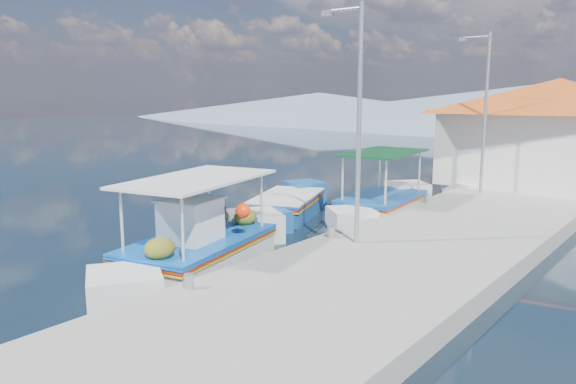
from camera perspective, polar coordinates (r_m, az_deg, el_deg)
The scene contains 10 objects.
ground at distance 16.13m, azimuth -11.02°, elevation -5.59°, with size 160.00×160.00×0.00m, color black.
quay at distance 17.56m, azimuth 17.57°, elevation -3.74°, with size 5.00×44.00×0.50m, color gray.
bollards at distance 17.64m, azimuth 10.39°, elevation -2.02°, with size 0.20×17.20×0.30m.
main_caique at distance 14.30m, azimuth -8.89°, elevation -5.57°, with size 3.28×7.44×2.51m.
caique_green_canopy at distance 20.10m, azimuth 9.73°, elevation -1.29°, with size 2.42×6.76×2.54m.
caique_blue_hull at distance 19.69m, azimuth 0.11°, elevation -1.59°, with size 3.40×5.94×1.14m.
caique_far at distance 26.87m, azimuth 17.79°, elevation 1.46°, with size 3.91×6.55×2.50m.
harbor_building at distance 25.67m, azimuth 25.84°, elevation 5.73°, with size 10.49×10.49×4.40m.
lamp_post_near at distance 14.08m, azimuth 7.02°, elevation 8.14°, with size 1.21×0.14×6.00m.
lamp_post_far at distance 22.25m, azimuth 19.42°, elevation 8.40°, with size 1.21×0.14×6.00m.
Camera 1 is at (11.89, -9.98, 4.36)m, focal length 34.60 mm.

